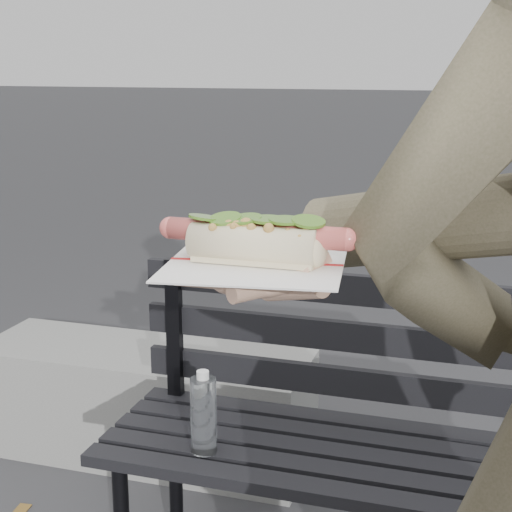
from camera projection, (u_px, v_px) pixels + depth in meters
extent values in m
cylinder|color=black|center=(176.00, 477.00, 2.29)|extent=(0.04, 0.04, 0.45)
cube|color=black|center=(393.00, 504.00, 1.72)|extent=(1.50, 0.07, 0.03)
cube|color=black|center=(398.00, 483.00, 1.80)|extent=(1.50, 0.07, 0.03)
cube|color=black|center=(403.00, 465.00, 1.88)|extent=(1.50, 0.07, 0.03)
cube|color=black|center=(407.00, 448.00, 1.97)|extent=(1.50, 0.07, 0.03)
cube|color=black|center=(411.00, 432.00, 2.05)|extent=(1.50, 0.07, 0.03)
cube|color=black|center=(175.00, 331.00, 2.20)|extent=(0.04, 0.03, 0.42)
cube|color=black|center=(415.00, 390.00, 2.05)|extent=(1.50, 0.02, 0.08)
cube|color=black|center=(417.00, 343.00, 2.02)|extent=(1.50, 0.02, 0.08)
cube|color=black|center=(420.00, 295.00, 1.99)|extent=(1.50, 0.02, 0.08)
cylinder|color=white|center=(204.00, 415.00, 1.89)|extent=(0.06, 0.06, 0.19)
cylinder|color=white|center=(203.00, 375.00, 1.87)|extent=(0.03, 0.03, 0.02)
cube|color=slate|center=(145.00, 402.00, 2.85)|extent=(1.20, 0.40, 0.40)
cylinder|color=#D8A384|center=(294.00, 274.00, 0.85)|extent=(0.09, 0.08, 0.07)
ellipsoid|color=#D8A384|center=(256.00, 278.00, 0.86)|extent=(0.10, 0.12, 0.03)
cylinder|color=#D8A384|center=(199.00, 279.00, 0.84)|extent=(0.05, 0.02, 0.02)
cylinder|color=#D8A384|center=(206.00, 275.00, 0.86)|extent=(0.05, 0.02, 0.02)
cylinder|color=#D8A384|center=(212.00, 270.00, 0.88)|extent=(0.05, 0.02, 0.02)
cylinder|color=#D8A384|center=(218.00, 266.00, 0.90)|extent=(0.05, 0.02, 0.02)
cylinder|color=#D8A384|center=(249.00, 291.00, 0.80)|extent=(0.04, 0.05, 0.02)
cube|color=white|center=(256.00, 263.00, 0.85)|extent=(0.21, 0.21, 0.00)
cube|color=#B21E1E|center=(256.00, 262.00, 0.85)|extent=(0.19, 0.03, 0.00)
cylinder|color=#D35851|center=(256.00, 234.00, 0.84)|extent=(0.20, 0.02, 0.02)
sphere|color=#D35851|center=(171.00, 228.00, 0.87)|extent=(0.03, 0.02, 0.02)
sphere|color=#D35851|center=(348.00, 240.00, 0.82)|extent=(0.02, 0.02, 0.02)
sphere|color=#9E6B2D|center=(237.00, 226.00, 0.83)|extent=(0.01, 0.01, 0.01)
sphere|color=#9E6B2D|center=(212.00, 228.00, 0.83)|extent=(0.01, 0.01, 0.01)
sphere|color=#9E6B2D|center=(307.00, 229.00, 0.82)|extent=(0.01, 0.01, 0.01)
sphere|color=#9E6B2D|center=(300.00, 239.00, 0.81)|extent=(0.01, 0.01, 0.01)
sphere|color=#9E6B2D|center=(288.00, 232.00, 0.82)|extent=(0.01, 0.01, 0.01)
sphere|color=#9E6B2D|center=(206.00, 231.00, 0.85)|extent=(0.01, 0.01, 0.01)
sphere|color=#9E6B2D|center=(255.00, 230.00, 0.84)|extent=(0.01, 0.01, 0.01)
sphere|color=#9E6B2D|center=(223.00, 225.00, 0.87)|extent=(0.01, 0.01, 0.01)
sphere|color=#9E6B2D|center=(240.00, 229.00, 0.83)|extent=(0.01, 0.01, 0.01)
sphere|color=#9E6B2D|center=(297.00, 235.00, 0.82)|extent=(0.01, 0.01, 0.01)
sphere|color=#9E6B2D|center=(242.00, 222.00, 0.86)|extent=(0.01, 0.01, 0.01)
sphere|color=#9E6B2D|center=(233.00, 226.00, 0.83)|extent=(0.01, 0.01, 0.01)
sphere|color=#9E6B2D|center=(276.00, 229.00, 0.84)|extent=(0.01, 0.01, 0.01)
sphere|color=#9E6B2D|center=(269.00, 228.00, 0.82)|extent=(0.01, 0.01, 0.01)
sphere|color=#9E6B2D|center=(260.00, 223.00, 0.86)|extent=(0.01, 0.01, 0.01)
sphere|color=#9E6B2D|center=(288.00, 229.00, 0.84)|extent=(0.01, 0.01, 0.01)
sphere|color=#9E6B2D|center=(204.00, 220.00, 0.86)|extent=(0.01, 0.01, 0.01)
sphere|color=#9E6B2D|center=(229.00, 226.00, 0.84)|extent=(0.01, 0.01, 0.01)
sphere|color=#9E6B2D|center=(211.00, 223.00, 0.88)|extent=(0.01, 0.01, 0.01)
sphere|color=#9E6B2D|center=(274.00, 233.00, 0.82)|extent=(0.01, 0.01, 0.01)
sphere|color=#9E6B2D|center=(203.00, 227.00, 0.86)|extent=(0.01, 0.01, 0.01)
sphere|color=#9E6B2D|center=(251.00, 228.00, 0.83)|extent=(0.01, 0.01, 0.01)
sphere|color=#9E6B2D|center=(246.00, 224.00, 0.83)|extent=(0.01, 0.01, 0.01)
sphere|color=#9E6B2D|center=(260.00, 229.00, 0.84)|extent=(0.01, 0.01, 0.01)
cylinder|color=#4B7B21|center=(205.00, 217.00, 0.86)|extent=(0.04, 0.04, 0.01)
cylinder|color=#4B7B21|center=(225.00, 218.00, 0.85)|extent=(0.04, 0.04, 0.01)
cylinder|color=#4B7B21|center=(245.00, 219.00, 0.84)|extent=(0.04, 0.04, 0.01)
cylinder|color=#4B7B21|center=(267.00, 219.00, 0.84)|extent=(0.04, 0.04, 0.00)
cylinder|color=#4B7B21|center=(286.00, 220.00, 0.83)|extent=(0.04, 0.04, 0.01)
cylinder|color=#4B7B21|center=(309.00, 221.00, 0.82)|extent=(0.04, 0.04, 0.01)
cube|color=brown|center=(22.00, 509.00, 2.53)|extent=(0.05, 0.06, 0.00)
cube|color=brown|center=(222.00, 372.00, 3.64)|extent=(0.05, 0.05, 0.00)
cube|color=brown|center=(49.00, 375.00, 3.61)|extent=(0.04, 0.06, 0.00)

